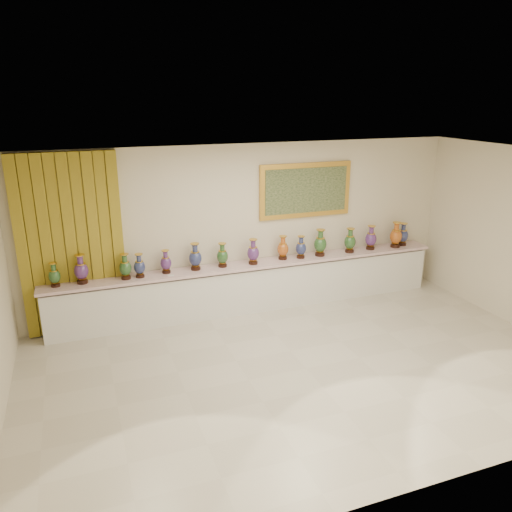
# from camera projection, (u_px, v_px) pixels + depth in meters

# --- Properties ---
(ground) EXTENTS (8.00, 8.00, 0.00)m
(ground) POSITION_uv_depth(u_px,v_px,m) (306.00, 369.00, 7.25)
(ground) COLOR beige
(ground) RESTS_ON ground
(room) EXTENTS (8.00, 8.00, 8.00)m
(room) POSITION_uv_depth(u_px,v_px,m) (114.00, 235.00, 8.16)
(room) COLOR beige
(room) RESTS_ON ground
(counter) EXTENTS (7.28, 0.48, 0.90)m
(counter) POSITION_uv_depth(u_px,v_px,m) (253.00, 287.00, 9.14)
(counter) COLOR white
(counter) RESTS_ON ground
(vase_0) EXTENTS (0.21, 0.21, 0.40)m
(vase_0) POSITION_uv_depth(u_px,v_px,m) (54.00, 276.00, 7.84)
(vase_0) COLOR #33160E
(vase_0) RESTS_ON counter
(vase_1) EXTENTS (0.27, 0.27, 0.48)m
(vase_1) POSITION_uv_depth(u_px,v_px,m) (81.00, 270.00, 7.97)
(vase_1) COLOR #33160E
(vase_1) RESTS_ON counter
(vase_2) EXTENTS (0.25, 0.25, 0.43)m
(vase_2) POSITION_uv_depth(u_px,v_px,m) (125.00, 268.00, 8.16)
(vase_2) COLOR #33160E
(vase_2) RESTS_ON counter
(vase_3) EXTENTS (0.21, 0.21, 0.41)m
(vase_3) POSITION_uv_depth(u_px,v_px,m) (139.00, 267.00, 8.25)
(vase_3) COLOR #33160E
(vase_3) RESTS_ON counter
(vase_4) EXTENTS (0.21, 0.21, 0.40)m
(vase_4) POSITION_uv_depth(u_px,v_px,m) (166.00, 263.00, 8.44)
(vase_4) COLOR #33160E
(vase_4) RESTS_ON counter
(vase_5) EXTENTS (0.26, 0.26, 0.48)m
(vase_5) POSITION_uv_depth(u_px,v_px,m) (195.00, 258.00, 8.59)
(vase_5) COLOR #33160E
(vase_5) RESTS_ON counter
(vase_6) EXTENTS (0.26, 0.26, 0.43)m
(vase_6) POSITION_uv_depth(u_px,v_px,m) (222.00, 256.00, 8.75)
(vase_6) COLOR #33160E
(vase_6) RESTS_ON counter
(vase_7) EXTENTS (0.26, 0.26, 0.46)m
(vase_7) POSITION_uv_depth(u_px,v_px,m) (253.00, 253.00, 8.88)
(vase_7) COLOR #33160E
(vase_7) RESTS_ON counter
(vase_8) EXTENTS (0.26, 0.26, 0.44)m
(vase_8) POSITION_uv_depth(u_px,v_px,m) (283.00, 249.00, 9.15)
(vase_8) COLOR #33160E
(vase_8) RESTS_ON counter
(vase_9) EXTENTS (0.23, 0.23, 0.42)m
(vase_9) POSITION_uv_depth(u_px,v_px,m) (301.00, 248.00, 9.22)
(vase_9) COLOR #33160E
(vase_9) RESTS_ON counter
(vase_10) EXTENTS (0.30, 0.30, 0.51)m
(vase_10) POSITION_uv_depth(u_px,v_px,m) (320.00, 244.00, 9.34)
(vase_10) COLOR #33160E
(vase_10) RESTS_ON counter
(vase_11) EXTENTS (0.26, 0.26, 0.48)m
(vase_11) POSITION_uv_depth(u_px,v_px,m) (350.00, 242.00, 9.54)
(vase_11) COLOR #33160E
(vase_11) RESTS_ON counter
(vase_12) EXTENTS (0.28, 0.28, 0.47)m
(vase_12) POSITION_uv_depth(u_px,v_px,m) (371.00, 239.00, 9.73)
(vase_12) COLOR #33160E
(vase_12) RESTS_ON counter
(vase_13) EXTENTS (0.29, 0.29, 0.51)m
(vase_13) POSITION_uv_depth(u_px,v_px,m) (396.00, 236.00, 9.86)
(vase_13) COLOR #33160E
(vase_13) RESTS_ON counter
(vase_14) EXTENTS (0.26, 0.26, 0.46)m
(vase_14) POSITION_uv_depth(u_px,v_px,m) (403.00, 235.00, 9.99)
(vase_14) COLOR #33160E
(vase_14) RESTS_ON counter
(label_card) EXTENTS (0.10, 0.06, 0.00)m
(label_card) POSITION_uv_depth(u_px,v_px,m) (171.00, 275.00, 8.37)
(label_card) COLOR white
(label_card) RESTS_ON counter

